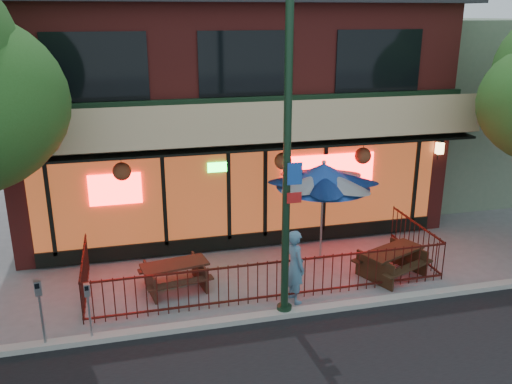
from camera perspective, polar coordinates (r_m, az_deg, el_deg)
The scene contains 12 objects.
ground at distance 12.38m, azimuth 2.43°, elevation -11.74°, with size 80.00×80.00×0.00m, color gray.
curb at distance 11.94m, azimuth 3.12°, elevation -12.65°, with size 80.00×0.25×0.12m, color #999993.
restaurant_building at distance 17.77m, azimuth -3.94°, elevation 11.57°, with size 12.96×9.49×8.05m.
neighbor_building at distance 21.88m, azimuth 20.00°, elevation 8.82°, with size 6.00×7.00×6.00m, color slate.
patio_fence at distance 12.51m, azimuth 1.82°, elevation -8.13°, with size 8.44×2.62×1.00m.
street_light at distance 10.78m, azimuth 3.27°, elevation 1.84°, with size 0.43×0.32×7.00m.
picnic_table_left at distance 12.95m, azimuth -8.53°, elevation -8.35°, with size 1.71×1.42×0.66m.
picnic_table_right at distance 13.84m, azimuth 14.13°, elevation -6.82°, with size 1.97×1.76×0.69m.
patio_umbrella at distance 13.74m, azimuth 7.11°, elevation 1.74°, with size 2.37×2.37×2.71m.
pedestrian at distance 12.17m, azimuth 4.11°, elevation -7.79°, with size 0.62×0.41×1.71m, color teal.
parking_meter_near at distance 11.19m, azimuth -17.24°, elevation -11.09°, with size 0.12×0.11×1.27m.
parking_meter_far at distance 11.24m, azimuth -21.80°, elevation -10.79°, with size 0.15×0.13×1.45m.
Camera 1 is at (-3.08, -10.27, 6.20)m, focal length 38.00 mm.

